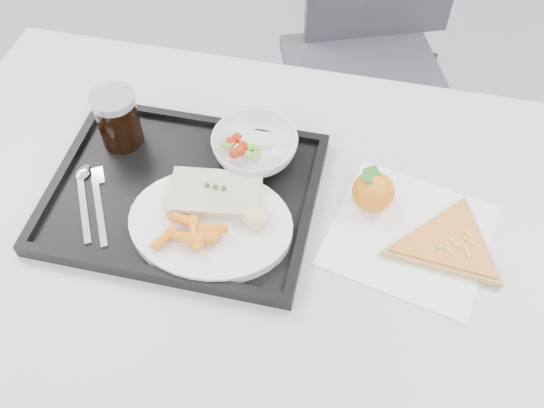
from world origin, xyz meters
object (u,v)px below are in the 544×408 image
object	(u,v)px
chair	(374,38)
dinner_plate	(211,224)
tray	(184,194)
pizza_slice	(449,244)
cola_glass	(118,118)
table	(248,240)
salad_bowl	(255,147)
tangerine	(373,191)

from	to	relation	value
chair	dinner_plate	world-z (taller)	chair
tray	pizza_slice	distance (m)	0.45
cola_glass	pizza_slice	world-z (taller)	cola_glass
table	salad_bowl	size ratio (longest dim) A/B	7.89
table	cola_glass	bearing A→B (deg)	156.50
table	chair	distance (m)	0.84
tangerine	pizza_slice	world-z (taller)	tangerine
salad_bowl	pizza_slice	xyz separation A→B (m)	(0.35, -0.11, -0.03)
tray	tangerine	bearing A→B (deg)	9.76
chair	tray	size ratio (longest dim) A/B	2.07
chair	pizza_slice	distance (m)	0.85
cola_glass	tray	bearing A→B (deg)	-32.78
chair	pizza_slice	xyz separation A→B (m)	(0.19, -0.80, 0.22)
salad_bowl	cola_glass	distance (m)	0.25
chair	salad_bowl	size ratio (longest dim) A/B	6.11
salad_bowl	cola_glass	xyz separation A→B (m)	(-0.24, -0.01, 0.03)
dinner_plate	tangerine	xyz separation A→B (m)	(0.25, 0.12, 0.01)
table	dinner_plate	world-z (taller)	dinner_plate
tray	salad_bowl	world-z (taller)	salad_bowl
table	pizza_slice	distance (m)	0.34
tray	cola_glass	bearing A→B (deg)	147.22
dinner_plate	salad_bowl	size ratio (longest dim) A/B	1.78
dinner_plate	tangerine	distance (m)	0.28
salad_bowl	tangerine	bearing A→B (deg)	-13.38
cola_glass	tangerine	world-z (taller)	cola_glass
table	pizza_slice	size ratio (longest dim) A/B	4.02
table	dinner_plate	size ratio (longest dim) A/B	4.44
table	pizza_slice	xyz separation A→B (m)	(0.33, 0.01, 0.08)
salad_bowl	cola_glass	world-z (taller)	cola_glass
cola_glass	pizza_slice	bearing A→B (deg)	-9.53
salad_bowl	pizza_slice	world-z (taller)	salad_bowl
table	salad_bowl	xyz separation A→B (m)	(-0.02, 0.13, 0.11)
chair	dinner_plate	size ratio (longest dim) A/B	3.44
tray	chair	bearing A→B (deg)	71.59
tangerine	table	bearing A→B (deg)	-159.40
tray	tangerine	distance (m)	0.32
tray	salad_bowl	bearing A→B (deg)	46.29
dinner_plate	chair	bearing A→B (deg)	77.04
tray	tangerine	xyz separation A→B (m)	(0.32, 0.05, 0.03)
salad_bowl	tangerine	xyz separation A→B (m)	(0.22, -0.05, -0.00)
chair	tangerine	xyz separation A→B (m)	(0.05, -0.74, 0.25)
chair	cola_glass	xyz separation A→B (m)	(-0.41, -0.70, 0.28)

